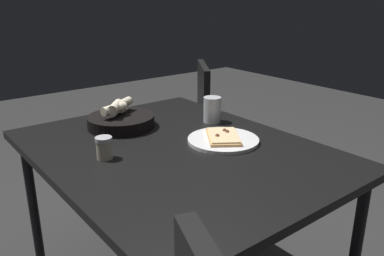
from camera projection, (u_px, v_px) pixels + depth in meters
name	position (u px, v px, depth m)	size (l,w,h in m)	color
dining_table	(176.00, 162.00, 1.47)	(0.91, 1.18, 0.71)	black
pizza_plate	(223.00, 139.00, 1.51)	(0.27, 0.27, 0.04)	white
bread_basket	(120.00, 120.00, 1.67)	(0.28, 0.28, 0.11)	black
beer_glass	(212.00, 111.00, 1.73)	(0.08, 0.08, 0.11)	silver
pepper_shaker	(104.00, 149.00, 1.35)	(0.06, 0.06, 0.08)	#BFB299
chair_near	(184.00, 122.00, 2.47)	(0.61, 0.61, 0.84)	black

